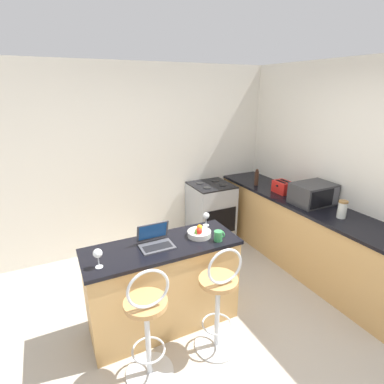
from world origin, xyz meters
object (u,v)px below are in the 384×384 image
(stove_range, at_px, (211,212))
(pepper_mill, at_px, (257,177))
(bar_stool_far, at_px, (219,301))
(mug_green, at_px, (218,236))
(wine_glass_tall, at_px, (98,254))
(laptop, at_px, (155,240))
(microwave, at_px, (313,194))
(toaster, at_px, (283,187))
(storage_jar, at_px, (342,209))
(wine_glass_short, at_px, (206,216))
(bar_stool_near, at_px, (148,326))
(fruit_bowl, at_px, (199,233))

(stove_range, distance_m, pepper_mill, 0.87)
(bar_stool_far, xyz_separation_m, pepper_mill, (1.58, 1.58, 0.50))
(mug_green, bearing_deg, wine_glass_tall, 177.94)
(laptop, height_order, mug_green, laptop)
(microwave, relative_size, wine_glass_tall, 3.04)
(pepper_mill, bearing_deg, laptop, -151.90)
(microwave, bearing_deg, pepper_mill, 99.83)
(toaster, distance_m, pepper_mill, 0.45)
(microwave, distance_m, wine_glass_tall, 2.66)
(toaster, distance_m, storage_jar, 0.94)
(stove_range, distance_m, wine_glass_tall, 2.50)
(wine_glass_short, bearing_deg, laptop, -166.02)
(pepper_mill, bearing_deg, microwave, -80.17)
(laptop, height_order, wine_glass_tall, laptop)
(bar_stool_near, xyz_separation_m, bar_stool_far, (0.65, 0.00, 0.00))
(microwave, bearing_deg, mug_green, -168.64)
(laptop, relative_size, microwave, 0.60)
(bar_stool_far, height_order, wine_glass_tall, bar_stool_far)
(pepper_mill, bearing_deg, bar_stool_near, -144.69)
(microwave, relative_size, mug_green, 5.11)
(bar_stool_far, height_order, fruit_bowl, bar_stool_far)
(pepper_mill, relative_size, wine_glass_tall, 1.50)
(wine_glass_short, bearing_deg, wine_glass_tall, -165.36)
(bar_stool_near, xyz_separation_m, fruit_bowl, (0.71, 0.50, 0.42))
(bar_stool_near, distance_m, wine_glass_tall, 0.69)
(laptop, xyz_separation_m, wine_glass_short, (0.62, 0.15, 0.05))
(mug_green, height_order, wine_glass_short, wine_glass_short)
(bar_stool_far, xyz_separation_m, storage_jar, (1.70, 0.20, 0.48))
(wine_glass_tall, bearing_deg, mug_green, -2.06)
(stove_range, height_order, wine_glass_short, wine_glass_short)
(wine_glass_short, bearing_deg, toaster, 17.39)
(wine_glass_tall, bearing_deg, wine_glass_short, 14.64)
(microwave, bearing_deg, laptop, -176.62)
(laptop, bearing_deg, toaster, 16.38)
(wine_glass_tall, height_order, mug_green, wine_glass_tall)
(stove_range, bearing_deg, bar_stool_far, -117.67)
(laptop, distance_m, mug_green, 0.60)
(pepper_mill, bearing_deg, stove_range, 151.15)
(microwave, height_order, stove_range, microwave)
(storage_jar, relative_size, wine_glass_short, 1.35)
(stove_range, xyz_separation_m, wine_glass_short, (-0.75, -1.21, 0.55))
(fruit_bowl, height_order, wine_glass_tall, wine_glass_tall)
(stove_range, height_order, wine_glass_tall, wine_glass_tall)
(laptop, xyz_separation_m, toaster, (2.07, 0.61, 0.03))
(pepper_mill, bearing_deg, wine_glass_tall, -154.42)
(fruit_bowl, xyz_separation_m, wine_glass_short, (0.18, 0.18, 0.07))
(bar_stool_near, xyz_separation_m, microwave, (2.39, 0.66, 0.51))
(laptop, distance_m, stove_range, 2.00)
(laptop, distance_m, toaster, 2.16)
(mug_green, bearing_deg, microwave, 11.36)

